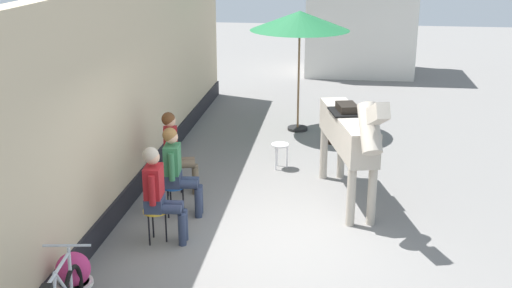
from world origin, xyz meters
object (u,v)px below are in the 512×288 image
(seated_visitor_far, at_px, (175,149))
(cafe_parasol, at_px, (300,21))
(saddled_horse_center, at_px, (350,133))
(seated_visitor_near, at_px, (159,190))
(flower_planter_near, at_px, (74,278))
(spare_stool_white, at_px, (280,147))
(seated_visitor_middle, at_px, (177,167))

(seated_visitor_far, height_order, cafe_parasol, cafe_parasol)
(saddled_horse_center, relative_size, cafe_parasol, 1.14)
(seated_visitor_near, bearing_deg, saddled_horse_center, 34.12)
(saddled_horse_center, xyz_separation_m, flower_planter_near, (-3.13, -3.39, -0.82))
(seated_visitor_far, xyz_separation_m, spare_stool_white, (1.59, 1.41, -0.38))
(saddled_horse_center, bearing_deg, flower_planter_near, -132.72)
(seated_visitor_near, distance_m, seated_visitor_far, 1.77)
(seated_visitor_near, height_order, seated_visitor_far, same)
(seated_visitor_near, height_order, cafe_parasol, cafe_parasol)
(flower_planter_near, bearing_deg, saddled_horse_center, 47.28)
(saddled_horse_center, distance_m, cafe_parasol, 4.19)
(seated_visitor_middle, height_order, flower_planter_near, seated_visitor_middle)
(seated_visitor_middle, xyz_separation_m, saddled_horse_center, (2.55, 0.83, 0.38))
(seated_visitor_middle, xyz_separation_m, cafe_parasol, (1.50, 4.71, 1.59))
(flower_planter_near, distance_m, cafe_parasol, 7.83)
(seated_visitor_middle, height_order, cafe_parasol, cafe_parasol)
(seated_visitor_near, distance_m, cafe_parasol, 6.04)
(seated_visitor_middle, distance_m, saddled_horse_center, 2.71)
(seated_visitor_middle, relative_size, cafe_parasol, 0.54)
(seated_visitor_far, bearing_deg, seated_visitor_middle, -73.78)
(seated_visitor_middle, xyz_separation_m, seated_visitor_far, (-0.25, 0.84, 0.00))
(seated_visitor_far, distance_m, saddled_horse_center, 2.82)
(seated_visitor_near, distance_m, saddled_horse_center, 3.13)
(seated_visitor_far, height_order, flower_planter_near, seated_visitor_far)
(saddled_horse_center, bearing_deg, seated_visitor_middle, -162.02)
(saddled_horse_center, relative_size, spare_stool_white, 6.40)
(seated_visitor_near, bearing_deg, cafe_parasol, 74.84)
(spare_stool_white, bearing_deg, saddled_horse_center, -49.82)
(seated_visitor_far, bearing_deg, spare_stool_white, 41.68)
(seated_visitor_near, relative_size, seated_visitor_far, 1.00)
(cafe_parasol, distance_m, spare_stool_white, 3.14)
(seated_visitor_middle, height_order, spare_stool_white, seated_visitor_middle)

